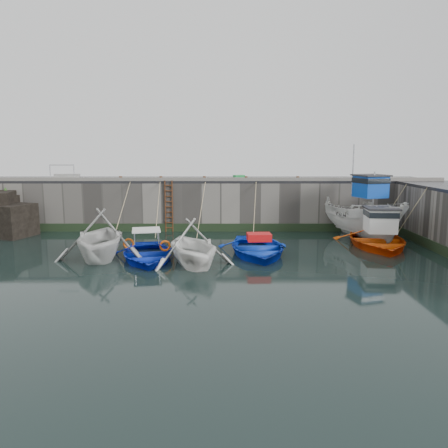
{
  "coord_description": "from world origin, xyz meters",
  "views": [
    {
      "loc": [
        1.43,
        -16.93,
        4.95
      ],
      "look_at": [
        1.43,
        5.61,
        1.2
      ],
      "focal_mm": 35.0,
      "sensor_mm": 36.0,
      "label": 1
    }
  ],
  "objects_px": {
    "boat_near_white": "(101,258)",
    "boat_far_orange": "(377,239)",
    "bollard_b": "(161,178)",
    "fish_crate": "(239,178)",
    "bollard_a": "(121,178)",
    "boat_near_blacktrim": "(193,265)",
    "bollard_c": "(204,178)",
    "boat_near_navy": "(257,254)",
    "boat_near_blue": "(147,259)",
    "bollard_e": "(298,178)",
    "ladder": "(169,206)",
    "boat_far_white": "(363,218)",
    "bollard_d": "(246,178)"
  },
  "relations": [
    {
      "from": "boat_near_white",
      "to": "boat_far_orange",
      "type": "height_order",
      "value": "boat_far_orange"
    },
    {
      "from": "boat_near_white",
      "to": "bollard_d",
      "type": "relative_size",
      "value": 17.9
    },
    {
      "from": "boat_near_blacktrim",
      "to": "bollard_d",
      "type": "height_order",
      "value": "bollard_d"
    },
    {
      "from": "boat_far_white",
      "to": "bollard_c",
      "type": "relative_size",
      "value": 27.06
    },
    {
      "from": "boat_far_white",
      "to": "bollard_e",
      "type": "height_order",
      "value": "boat_far_white"
    },
    {
      "from": "bollard_c",
      "to": "bollard_a",
      "type": "bearing_deg",
      "value": 180.0
    },
    {
      "from": "ladder",
      "to": "bollard_c",
      "type": "distance_m",
      "value": 2.81
    },
    {
      "from": "boat_far_orange",
      "to": "bollard_b",
      "type": "relative_size",
      "value": 22.5
    },
    {
      "from": "boat_near_blacktrim",
      "to": "bollard_c",
      "type": "relative_size",
      "value": 16.01
    },
    {
      "from": "boat_near_white",
      "to": "bollard_b",
      "type": "height_order",
      "value": "bollard_b"
    },
    {
      "from": "ladder",
      "to": "boat_near_blue",
      "type": "bearing_deg",
      "value": -91.3
    },
    {
      "from": "boat_near_blue",
      "to": "fish_crate",
      "type": "relative_size",
      "value": 7.36
    },
    {
      "from": "fish_crate",
      "to": "bollard_e",
      "type": "xyz_separation_m",
      "value": [
        3.63,
        -0.62,
        -0.02
      ]
    },
    {
      "from": "boat_near_white",
      "to": "boat_near_navy",
      "type": "bearing_deg",
      "value": -0.56
    },
    {
      "from": "bollard_a",
      "to": "bollard_c",
      "type": "height_order",
      "value": "same"
    },
    {
      "from": "ladder",
      "to": "bollard_c",
      "type": "relative_size",
      "value": 11.43
    },
    {
      "from": "boat_near_blacktrim",
      "to": "bollard_a",
      "type": "bearing_deg",
      "value": 100.45
    },
    {
      "from": "bollard_a",
      "to": "bollard_e",
      "type": "xyz_separation_m",
      "value": [
        11.0,
        0.0,
        0.0
      ]
    },
    {
      "from": "bollard_e",
      "to": "boat_far_white",
      "type": "bearing_deg",
      "value": -30.66
    },
    {
      "from": "boat_near_navy",
      "to": "boat_near_blue",
      "type": "bearing_deg",
      "value": -171.83
    },
    {
      "from": "boat_near_white",
      "to": "bollard_b",
      "type": "relative_size",
      "value": 17.9
    },
    {
      "from": "boat_far_white",
      "to": "bollard_d",
      "type": "distance_m",
      "value": 7.35
    },
    {
      "from": "boat_near_blacktrim",
      "to": "fish_crate",
      "type": "relative_size",
      "value": 6.77
    },
    {
      "from": "boat_far_white",
      "to": "bollard_a",
      "type": "xyz_separation_m",
      "value": [
        -14.51,
        2.08,
        2.15
      ]
    },
    {
      "from": "ladder",
      "to": "boat_near_blue",
      "type": "xyz_separation_m",
      "value": [
        -0.16,
        -7.04,
        -1.59
      ]
    },
    {
      "from": "boat_near_blue",
      "to": "bollard_c",
      "type": "relative_size",
      "value": 17.39
    },
    {
      "from": "bollard_a",
      "to": "fish_crate",
      "type": "bearing_deg",
      "value": 4.78
    },
    {
      "from": "fish_crate",
      "to": "bollard_b",
      "type": "xyz_separation_m",
      "value": [
        -4.87,
        -0.62,
        -0.02
      ]
    },
    {
      "from": "fish_crate",
      "to": "bollard_d",
      "type": "distance_m",
      "value": 0.75
    },
    {
      "from": "fish_crate",
      "to": "boat_near_blue",
      "type": "bearing_deg",
      "value": -142.43
    },
    {
      "from": "boat_near_blue",
      "to": "boat_far_orange",
      "type": "xyz_separation_m",
      "value": [
        11.65,
        2.78,
        0.39
      ]
    },
    {
      "from": "fish_crate",
      "to": "bollard_e",
      "type": "height_order",
      "value": "fish_crate"
    },
    {
      "from": "boat_near_blue",
      "to": "bollard_b",
      "type": "xyz_separation_m",
      "value": [
        -0.34,
        7.38,
        3.3
      ]
    },
    {
      "from": "boat_near_blue",
      "to": "fish_crate",
      "type": "height_order",
      "value": "fish_crate"
    },
    {
      "from": "ladder",
      "to": "boat_far_white",
      "type": "distance_m",
      "value": 11.65
    },
    {
      "from": "boat_near_blue",
      "to": "boat_far_white",
      "type": "relative_size",
      "value": 0.64
    },
    {
      "from": "boat_near_white",
      "to": "bollard_e",
      "type": "bearing_deg",
      "value": 27.58
    },
    {
      "from": "ladder",
      "to": "boat_far_white",
      "type": "height_order",
      "value": "boat_far_white"
    },
    {
      "from": "boat_near_blacktrim",
      "to": "bollard_c",
      "type": "distance_m",
      "value": 9.06
    },
    {
      "from": "ladder",
      "to": "boat_far_white",
      "type": "relative_size",
      "value": 0.42
    },
    {
      "from": "boat_far_white",
      "to": "bollard_b",
      "type": "height_order",
      "value": "boat_far_white"
    },
    {
      "from": "boat_far_orange",
      "to": "bollard_a",
      "type": "relative_size",
      "value": 22.5
    },
    {
      "from": "bollard_d",
      "to": "boat_near_blue",
      "type": "bearing_deg",
      "value": -123.9
    },
    {
      "from": "boat_near_blacktrim",
      "to": "bollard_b",
      "type": "height_order",
      "value": "bollard_b"
    },
    {
      "from": "boat_near_blue",
      "to": "bollard_c",
      "type": "bearing_deg",
      "value": 61.4
    },
    {
      "from": "boat_near_blue",
      "to": "bollard_a",
      "type": "distance_m",
      "value": 8.57
    },
    {
      "from": "boat_far_white",
      "to": "bollard_e",
      "type": "relative_size",
      "value": 27.06
    },
    {
      "from": "fish_crate",
      "to": "bollard_a",
      "type": "height_order",
      "value": "fish_crate"
    },
    {
      "from": "boat_near_blue",
      "to": "bollard_e",
      "type": "xyz_separation_m",
      "value": [
        8.16,
        7.38,
        3.3
      ]
    },
    {
      "from": "bollard_b",
      "to": "bollard_d",
      "type": "relative_size",
      "value": 1.0
    }
  ]
}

